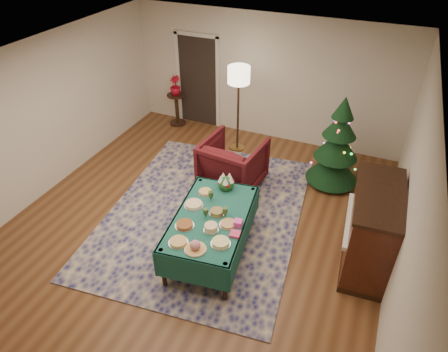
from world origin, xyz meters
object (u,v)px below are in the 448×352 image
at_px(floor_lamp, 239,80).
at_px(potted_plant, 175,89).
at_px(armchair, 233,161).
at_px(buffet_table, 211,224).
at_px(gift_box, 238,223).
at_px(side_table, 177,110).
at_px(piano, 371,230).
at_px(christmas_tree, 337,146).

relative_size(floor_lamp, potted_plant, 4.15).
xyz_separation_m(armchair, floor_lamp, (-0.41, 1.29, 1.03)).
distance_m(buffet_table, armchair, 1.78).
bearing_deg(gift_box, armchair, 114.08).
bearing_deg(side_table, floor_lamp, -16.27).
xyz_separation_m(gift_box, side_table, (-2.96, 3.58, -0.39)).
bearing_deg(armchair, side_table, -33.50).
bearing_deg(piano, christmas_tree, 114.43).
bearing_deg(gift_box, potted_plant, 129.60).
bearing_deg(side_table, piano, -30.97).
relative_size(armchair, christmas_tree, 0.60).
relative_size(floor_lamp, side_table, 2.44).
xyz_separation_m(floor_lamp, christmas_tree, (2.12, -0.46, -0.76)).
bearing_deg(side_table, potted_plant, -45.00).
xyz_separation_m(armchair, side_table, (-2.17, 1.80, -0.16)).
distance_m(floor_lamp, potted_plant, 1.95).
distance_m(potted_plant, christmas_tree, 3.99).
bearing_deg(christmas_tree, gift_box, -109.34).
bearing_deg(armchair, floor_lamp, -65.95).
relative_size(buffet_table, christmas_tree, 1.09).
bearing_deg(piano, armchair, 158.06).
distance_m(floor_lamp, piano, 3.88).
bearing_deg(armchair, potted_plant, -33.50).
distance_m(gift_box, potted_plant, 4.64).
relative_size(buffet_table, piano, 1.27).
bearing_deg(armchair, piano, 164.32).
distance_m(floor_lamp, christmas_tree, 2.30).
height_order(side_table, piano, piano).
distance_m(christmas_tree, piano, 2.04).
distance_m(gift_box, piano, 1.91).
height_order(christmas_tree, piano, christmas_tree).
bearing_deg(buffet_table, christmas_tree, 62.36).
distance_m(side_table, potted_plant, 0.51).
relative_size(floor_lamp, piano, 1.21).
xyz_separation_m(side_table, christmas_tree, (3.87, -0.97, 0.43)).
xyz_separation_m(floor_lamp, piano, (2.96, -2.32, -0.93)).
height_order(gift_box, piano, piano).
relative_size(christmas_tree, piano, 1.16).
relative_size(buffet_table, floor_lamp, 1.05).
height_order(side_table, christmas_tree, christmas_tree).
bearing_deg(christmas_tree, armchair, -154.13).
bearing_deg(gift_box, piano, 23.06).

